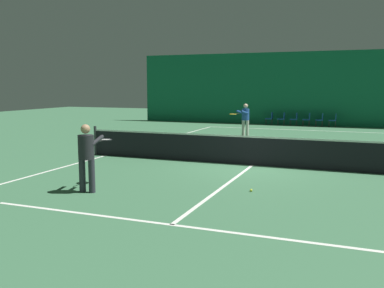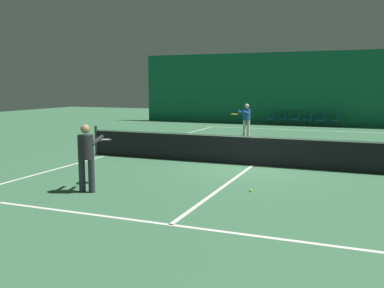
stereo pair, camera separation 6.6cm
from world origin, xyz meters
TOP-DOWN VIEW (x-y plane):
  - ground_plane at (0.00, 0.00)m, footprint 60.00×60.00m
  - backdrop_curtain at (0.00, 15.04)m, footprint 23.00×0.12m
  - court_line_baseline_far at (0.00, 11.90)m, footprint 11.00×0.10m
  - court_line_service_far at (0.00, 6.40)m, footprint 8.25×0.10m
  - court_line_service_near at (0.00, -6.40)m, footprint 8.25×0.10m
  - court_line_sideline_left at (-5.50, 0.00)m, footprint 0.10×23.80m
  - court_line_centre at (0.00, 0.00)m, footprint 0.10×12.80m
  - tennis_net at (0.00, 0.00)m, footprint 12.00×0.10m
  - player_near at (-2.90, -4.85)m, footprint 0.47×1.36m
  - player_far at (-2.27, 7.89)m, footprint 0.87×1.37m
  - courtside_chair_0 at (-2.26, 14.49)m, footprint 0.44×0.44m
  - courtside_chair_1 at (-1.46, 14.49)m, footprint 0.44×0.44m
  - courtside_chair_2 at (-0.67, 14.49)m, footprint 0.44×0.44m
  - courtside_chair_3 at (0.12, 14.49)m, footprint 0.44×0.44m
  - courtside_chair_4 at (0.91, 14.49)m, footprint 0.44×0.44m
  - courtside_chair_5 at (1.70, 14.49)m, footprint 0.44×0.44m
  - tennis_ball at (0.78, -3.41)m, footprint 0.07×0.07m

SIDE VIEW (x-z plane):
  - ground_plane at x=0.00m, z-range 0.00..0.00m
  - court_line_baseline_far at x=0.00m, z-range 0.00..0.00m
  - court_line_service_far at x=0.00m, z-range 0.00..0.00m
  - court_line_service_near at x=0.00m, z-range 0.00..0.00m
  - court_line_sideline_left at x=-5.50m, z-range 0.00..0.00m
  - court_line_centre at x=0.00m, z-range 0.00..0.00m
  - tennis_ball at x=0.78m, z-range 0.00..0.07m
  - courtside_chair_0 at x=-2.26m, z-range 0.07..0.91m
  - courtside_chair_1 at x=-1.46m, z-range 0.07..0.91m
  - courtside_chair_2 at x=-0.67m, z-range 0.07..0.91m
  - courtside_chair_3 at x=0.12m, z-range 0.07..0.91m
  - courtside_chair_4 at x=0.91m, z-range 0.07..0.91m
  - courtside_chair_5 at x=1.70m, z-range 0.07..0.91m
  - tennis_net at x=0.00m, z-range -0.02..1.05m
  - player_far at x=-2.27m, z-range 0.14..1.78m
  - player_near at x=-2.90m, z-range 0.14..1.78m
  - backdrop_curtain at x=0.00m, z-range 0.00..4.72m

